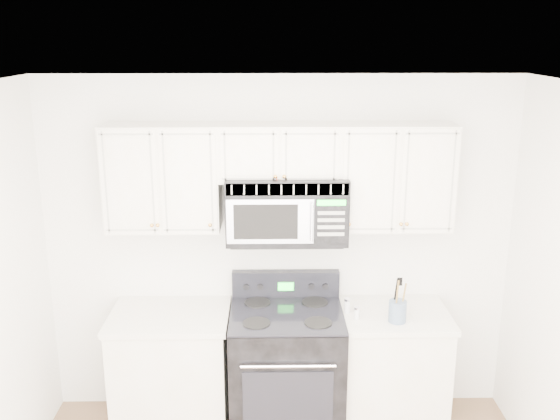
{
  "coord_description": "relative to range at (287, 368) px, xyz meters",
  "views": [
    {
      "loc": [
        -0.06,
        -2.7,
        2.87
      ],
      "look_at": [
        0.0,
        1.3,
        1.73
      ],
      "focal_mm": 40.0,
      "sensor_mm": 36.0,
      "label": 1
    }
  ],
  "objects": [
    {
      "name": "base_cabinet_left",
      "position": [
        -0.85,
        0.03,
        -0.06
      ],
      "size": [
        0.86,
        0.65,
        0.92
      ],
      "color": "silver",
      "rests_on": "ground"
    },
    {
      "name": "microwave",
      "position": [
        0.0,
        0.13,
        1.2
      ],
      "size": [
        0.84,
        0.47,
        0.47
      ],
      "color": "black",
      "rests_on": "ground"
    },
    {
      "name": "base_cabinet_right",
      "position": [
        0.75,
        0.03,
        -0.06
      ],
      "size": [
        0.86,
        0.65,
        0.92
      ],
      "color": "silver",
      "rests_on": "ground"
    },
    {
      "name": "shaker_salt",
      "position": [
        0.44,
        0.02,
        0.49
      ],
      "size": [
        0.05,
        0.05,
        0.11
      ],
      "color": "silver",
      "rests_on": "base_cabinet_right"
    },
    {
      "name": "room",
      "position": [
        -0.05,
        -1.41,
        0.82
      ],
      "size": [
        3.51,
        3.51,
        2.61
      ],
      "color": "brown",
      "rests_on": "ground"
    },
    {
      "name": "shaker_pepper",
      "position": [
        0.49,
        -0.09,
        0.48
      ],
      "size": [
        0.04,
        0.04,
        0.09
      ],
      "color": "silver",
      "rests_on": "base_cabinet_right"
    },
    {
      "name": "utensil_crock",
      "position": [
        0.77,
        -0.13,
        0.52
      ],
      "size": [
        0.12,
        0.12,
        0.33
      ],
      "color": "#495776",
      "rests_on": "base_cabinet_right"
    },
    {
      "name": "upper_cabinets",
      "position": [
        -0.05,
        0.18,
        1.45
      ],
      "size": [
        2.44,
        0.37,
        0.75
      ],
      "color": "silver",
      "rests_on": "ground"
    },
    {
      "name": "range",
      "position": [
        0.0,
        0.0,
        0.0
      ],
      "size": [
        0.81,
        0.74,
        1.13
      ],
      "color": "black",
      "rests_on": "ground"
    }
  ]
}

